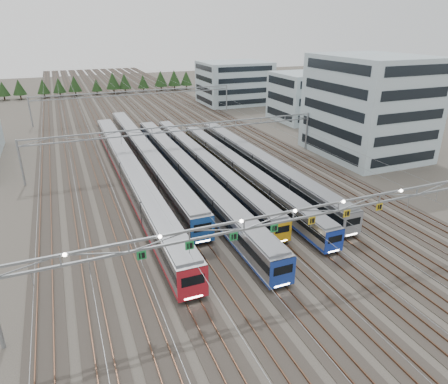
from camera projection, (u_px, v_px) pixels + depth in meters
name	position (u px, v px, depth m)	size (l,w,h in m)	color
ground	(289.00, 275.00, 43.76)	(400.00, 400.00, 0.00)	#47423A
track_bed	(128.00, 104.00, 128.39)	(54.00, 260.00, 5.42)	#2D2823
train_a	(130.00, 172.00, 67.16)	(3.18, 68.02, 4.15)	black
train_b	(146.00, 155.00, 76.29)	(3.09, 65.83, 4.03)	black
train_c	(187.00, 173.00, 67.38)	(2.98, 64.06, 3.88)	black
train_d	(203.00, 163.00, 72.94)	(2.66, 57.35, 3.46)	black
train_e	(239.00, 170.00, 69.42)	(2.62, 54.08, 3.41)	black
train_f	(259.00, 163.00, 71.92)	(2.93, 51.68, 3.82)	black
gantry_near	(294.00, 218.00, 40.88)	(56.36, 0.61, 8.08)	gray
gantry_mid	(182.00, 133.00, 75.35)	(56.36, 0.36, 8.00)	gray
gantry_far	(136.00, 96.00, 113.70)	(56.36, 0.36, 8.00)	gray
depot_bldg_south	(369.00, 107.00, 80.57)	(18.00, 22.00, 19.87)	#A2B9C1
depot_bldg_mid	(302.00, 97.00, 111.41)	(14.00, 16.00, 13.01)	#A2B9C1
depot_bldg_north	(234.00, 83.00, 135.58)	(22.00, 18.00, 13.75)	#A2B9C1
treeline	(94.00, 84.00, 152.80)	(81.20, 5.60, 7.02)	#332114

